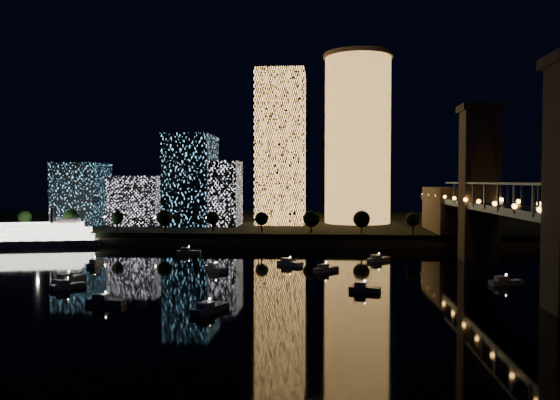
{
  "coord_description": "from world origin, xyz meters",
  "views": [
    {
      "loc": [
        16.34,
        -129.91,
        25.64
      ],
      "look_at": [
        0.3,
        55.0,
        19.16
      ],
      "focal_mm": 35.0,
      "sensor_mm": 36.0,
      "label": 1
    }
  ],
  "objects_px": {
    "truss_bridge": "(533,221)",
    "riverboat": "(31,236)",
    "tower_cylindrical": "(358,139)",
    "tower_rectangular": "(281,148)"
  },
  "relations": [
    {
      "from": "truss_bridge",
      "to": "riverboat",
      "type": "bearing_deg",
      "value": 156.58
    },
    {
      "from": "truss_bridge",
      "to": "riverboat",
      "type": "height_order",
      "value": "truss_bridge"
    },
    {
      "from": "riverboat",
      "to": "tower_cylindrical",
      "type": "bearing_deg",
      "value": 26.52
    },
    {
      "from": "truss_bridge",
      "to": "tower_cylindrical",
      "type": "bearing_deg",
      "value": 103.86
    },
    {
      "from": "tower_rectangular",
      "to": "tower_cylindrical",
      "type": "bearing_deg",
      "value": 15.23
    },
    {
      "from": "tower_rectangular",
      "to": "truss_bridge",
      "type": "bearing_deg",
      "value": -60.85
    },
    {
      "from": "tower_cylindrical",
      "to": "tower_rectangular",
      "type": "height_order",
      "value": "tower_cylindrical"
    },
    {
      "from": "tower_rectangular",
      "to": "riverboat",
      "type": "relative_size",
      "value": 1.38
    },
    {
      "from": "tower_cylindrical",
      "to": "truss_bridge",
      "type": "xyz_separation_m",
      "value": [
        33.85,
        -137.16,
        -30.17
      ]
    },
    {
      "from": "riverboat",
      "to": "truss_bridge",
      "type": "bearing_deg",
      "value": -23.42
    }
  ]
}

